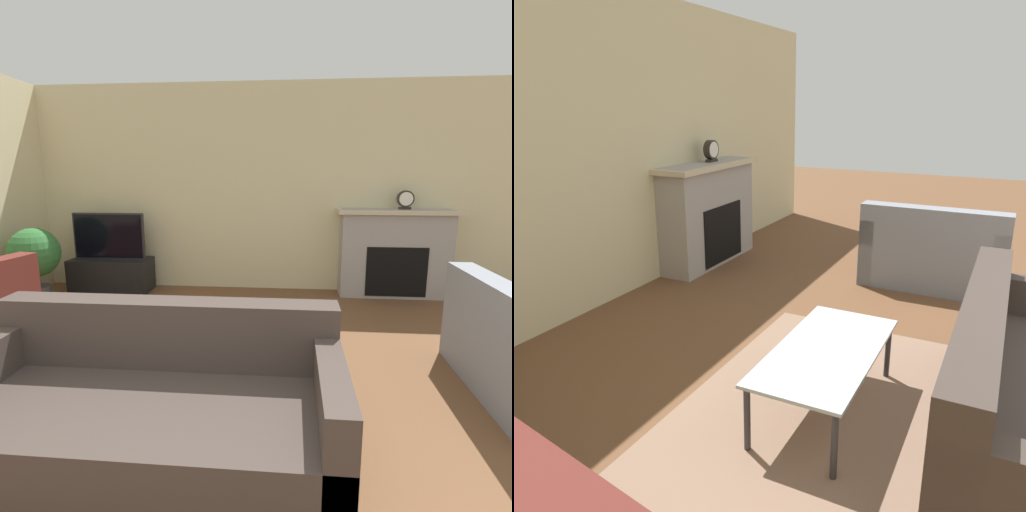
{
  "view_description": "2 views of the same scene",
  "coord_description": "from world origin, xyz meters",
  "views": [
    {
      "loc": [
        0.43,
        -0.73,
        1.54
      ],
      "look_at": [
        0.12,
        2.68,
        0.84
      ],
      "focal_mm": 28.0,
      "sensor_mm": 36.0,
      "label": 1
    },
    {
      "loc": [
        -2.81,
        1.39,
        1.76
      ],
      "look_at": [
        0.24,
        2.91,
        0.69
      ],
      "focal_mm": 35.0,
      "sensor_mm": 36.0,
      "label": 2
    }
  ],
  "objects": [
    {
      "name": "mantel_clock",
      "position": [
        1.82,
        4.41,
        1.24
      ],
      "size": [
        0.2,
        0.07,
        0.23
      ],
      "color": "#28231E",
      "rests_on": "fireplace"
    },
    {
      "name": "coffee_table",
      "position": [
        -0.36,
        2.24,
        0.36
      ],
      "size": [
        1.13,
        0.55,
        0.39
      ],
      "color": "#333338",
      "rests_on": "ground_plane"
    },
    {
      "name": "couch_loveseat",
      "position": [
        2.17,
        2.03,
        0.29
      ],
      "size": [
        0.96,
        1.33,
        0.82
      ],
      "rotation": [
        0.0,
        0.0,
        1.57
      ],
      "color": "gray",
      "rests_on": "ground_plane"
    },
    {
      "name": "wall_back",
      "position": [
        0.0,
        4.62,
        1.35
      ],
      "size": [
        9.0,
        0.06,
        2.7
      ],
      "color": "beige",
      "rests_on": "ground_plane"
    },
    {
      "name": "fireplace",
      "position": [
        1.73,
        4.41,
        0.58
      ],
      "size": [
        1.47,
        0.42,
        1.12
      ],
      "color": "#9E9993",
      "rests_on": "ground_plane"
    },
    {
      "name": "area_rug",
      "position": [
        -0.36,
        2.16,
        0.0
      ],
      "size": [
        2.33,
        1.75,
        0.0
      ],
      "color": "#896B56",
      "rests_on": "ground_plane"
    }
  ]
}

